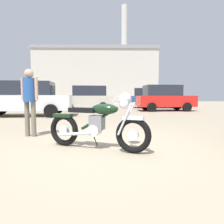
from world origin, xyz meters
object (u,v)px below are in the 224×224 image
dark_sedan_left (156,97)px  silver_sedan_mid (5,98)px  pale_sedan_back (21,98)px  white_estate_far (164,98)px  red_hatchback_near (87,98)px  bystander (30,95)px  vintage_motorcycle (99,123)px

dark_sedan_left → silver_sedan_mid: silver_sedan_mid is taller
pale_sedan_back → silver_sedan_mid: size_ratio=1.22×
dark_sedan_left → pale_sedan_back: size_ratio=0.99×
white_estate_far → dark_sedan_left: 3.78m
white_estate_far → red_hatchback_near: 5.60m
bystander → silver_sedan_mid: (-7.02, 11.30, -0.10)m
pale_sedan_back → silver_sedan_mid: (-4.37, 6.24, -0.02)m
vintage_motorcycle → bystander: size_ratio=1.19×
bystander → white_estate_far: size_ratio=0.41×
dark_sedan_left → red_hatchback_near: red_hatchback_near is taller
white_estate_far → silver_sedan_mid: same height
vintage_motorcycle → red_hatchback_near: red_hatchback_near is taller
pale_sedan_back → red_hatchback_near: red_hatchback_near is taller
vintage_motorcycle → dark_sedan_left: 14.54m
vintage_motorcycle → white_estate_far: bearing=91.1°
white_estate_far → pale_sedan_back: size_ratio=0.83×
vintage_motorcycle → dark_sedan_left: dark_sedan_left is taller
white_estate_far → silver_sedan_mid: (-12.54, 2.26, 0.00)m
bystander → red_hatchback_near: size_ratio=0.40×
bystander → pale_sedan_back: (-2.65, 5.06, -0.08)m
white_estate_far → red_hatchback_near: bearing=165.4°
bystander → red_hatchback_near: 9.89m
silver_sedan_mid → pale_sedan_back: bearing=-58.8°
vintage_motorcycle → red_hatchback_near: size_ratio=0.48×
vintage_motorcycle → silver_sedan_mid: size_ratio=0.49×
white_estate_far → silver_sedan_mid: size_ratio=1.01×
dark_sedan_left → silver_sedan_mid: (-12.77, -1.51, -0.02)m
white_estate_far → red_hatchback_near: size_ratio=0.98×
silver_sedan_mid → red_hatchback_near: same height
vintage_motorcycle → dark_sedan_left: size_ratio=0.41×
red_hatchback_near → vintage_motorcycle: bearing=89.9°
white_estate_far → pale_sedan_back: white_estate_far is taller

